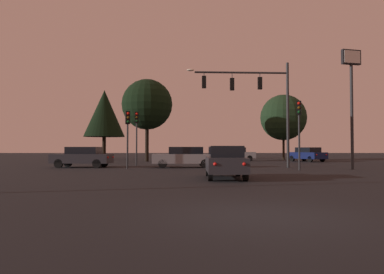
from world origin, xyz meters
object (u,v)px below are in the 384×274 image
object	(u,v)px
car_far_lane	(235,154)
tree_center_horizon	(103,113)
car_nearside_lane	(224,161)
traffic_light_median	(135,128)
tree_behind_sign	(282,118)
traffic_light_corner_right	(298,121)
car_crossing_left	(81,157)
tree_left_far	(146,105)
car_parked_lot	(306,154)
store_sign_illuminated	(350,83)
traffic_signal_mast_arm	(255,94)
car_crossing_right	(183,157)
traffic_light_corner_left	(126,128)

from	to	relation	value
car_far_lane	tree_center_horizon	size ratio (longest dim) A/B	0.47
car_nearside_lane	traffic_light_median	bearing A→B (deg)	115.59
traffic_light_median	tree_behind_sign	bearing A→B (deg)	46.27
tree_center_horizon	traffic_light_corner_right	bearing A→B (deg)	-53.40
car_nearside_lane	car_crossing_left	distance (m)	13.96
car_far_lane	tree_left_far	xyz separation A→B (m)	(-9.78, -1.83, 5.35)
car_crossing_left	car_parked_lot	world-z (taller)	same
store_sign_illuminated	tree_behind_sign	xyz separation A→B (m)	(0.76, 21.84, -0.52)
traffic_light_median	car_crossing_left	distance (m)	4.99
car_crossing_left	store_sign_illuminated	size ratio (longest dim) A/B	0.55
traffic_signal_mast_arm	car_far_lane	xyz separation A→B (m)	(0.18, 14.62, -4.59)
car_crossing_right	car_far_lane	bearing A→B (deg)	69.21
traffic_light_corner_right	tree_left_far	size ratio (longest dim) A/B	0.50
tree_center_horizon	car_nearside_lane	bearing A→B (deg)	-67.28
tree_center_horizon	tree_left_far	bearing A→B (deg)	-52.22
traffic_light_corner_right	car_crossing_left	distance (m)	15.61
traffic_light_median	car_parked_lot	distance (m)	19.41
traffic_signal_mast_arm	car_crossing_left	world-z (taller)	traffic_signal_mast_arm
traffic_light_corner_right	car_far_lane	xyz separation A→B (m)	(-1.96, 18.02, -2.37)
car_crossing_right	tree_center_horizon	distance (m)	24.45
traffic_signal_mast_arm	car_crossing_right	size ratio (longest dim) A/B	1.64
traffic_light_corner_left	store_sign_illuminated	world-z (taller)	store_sign_illuminated
traffic_signal_mast_arm	car_parked_lot	bearing A→B (deg)	58.59
store_sign_illuminated	tree_center_horizon	size ratio (longest dim) A/B	0.89
car_nearside_lane	traffic_light_corner_right	bearing A→B (deg)	50.34
traffic_light_corner_right	car_far_lane	size ratio (longest dim) A/B	1.04
traffic_light_corner_left	traffic_light_corner_right	bearing A→B (deg)	-8.44
traffic_signal_mast_arm	car_far_lane	bearing A→B (deg)	89.29
car_crossing_right	traffic_light_median	bearing A→B (deg)	145.63
traffic_light_corner_left	tree_behind_sign	size ratio (longest dim) A/B	0.49
traffic_signal_mast_arm	traffic_light_corner_right	bearing A→B (deg)	-57.82
car_crossing_right	traffic_light_corner_right	bearing A→B (deg)	-25.22
traffic_light_corner_right	traffic_signal_mast_arm	bearing A→B (deg)	122.18
car_far_lane	car_parked_lot	distance (m)	7.69
traffic_light_median	car_parked_lot	world-z (taller)	traffic_light_median
tree_behind_sign	tree_center_horizon	size ratio (longest dim) A/B	0.90
car_parked_lot	store_sign_illuminated	size ratio (longest dim) A/B	0.57
car_parked_lot	tree_center_horizon	world-z (taller)	tree_center_horizon
car_far_lane	car_parked_lot	world-z (taller)	same
traffic_light_median	car_far_lane	size ratio (longest dim) A/B	1.02
traffic_light_corner_left	car_crossing_right	size ratio (longest dim) A/B	0.84
traffic_signal_mast_arm	tree_center_horizon	size ratio (longest dim) A/B	0.86
car_crossing_left	car_crossing_right	distance (m)	7.53
car_crossing_right	car_parked_lot	world-z (taller)	same
car_parked_lot	car_far_lane	bearing A→B (deg)	162.59
traffic_signal_mast_arm	traffic_light_median	bearing A→B (deg)	163.21
car_crossing_right	store_sign_illuminated	size ratio (longest dim) A/B	0.59
car_far_lane	tree_behind_sign	size ratio (longest dim) A/B	0.52
traffic_signal_mast_arm	tree_center_horizon	distance (m)	26.85
traffic_signal_mast_arm	tree_behind_sign	bearing A→B (deg)	70.84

